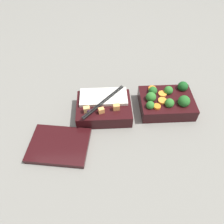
% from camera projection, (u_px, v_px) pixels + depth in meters
% --- Properties ---
extents(ground_plane, '(3.00, 3.00, 0.00)m').
position_uv_depth(ground_plane, '(134.00, 109.00, 0.84)').
color(ground_plane, slate).
extents(bento_tray_vegetable, '(0.20, 0.15, 0.08)m').
position_uv_depth(bento_tray_vegetable, '(166.00, 101.00, 0.82)').
color(bento_tray_vegetable, black).
rests_on(bento_tray_vegetable, ground_plane).
extents(bento_tray_rice, '(0.20, 0.16, 0.07)m').
position_uv_depth(bento_tray_rice, '(104.00, 107.00, 0.80)').
color(bento_tray_rice, black).
rests_on(bento_tray_rice, ground_plane).
extents(bento_lid, '(0.21, 0.17, 0.02)m').
position_uv_depth(bento_lid, '(59.00, 145.00, 0.72)').
color(bento_lid, black).
rests_on(bento_lid, ground_plane).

